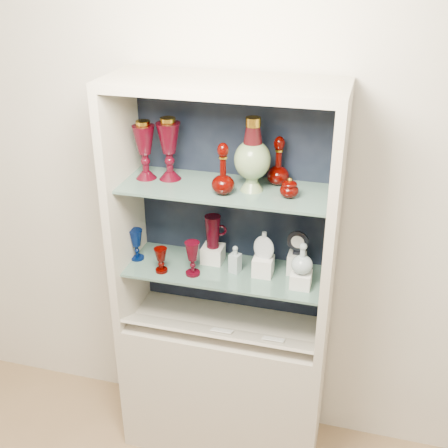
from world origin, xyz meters
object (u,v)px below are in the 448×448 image
(ruby_goblet_small, at_px, (161,260))
(clear_round_decanter, at_px, (302,259))
(lidded_bowl, at_px, (289,187))
(cameo_medallion, at_px, (298,242))
(clear_square_bottle, at_px, (235,259))
(ruby_decanter_a, at_px, (223,166))
(ruby_pitcher, at_px, (213,232))
(cobalt_goblet, at_px, (136,244))
(ruby_decanter_b, at_px, (279,159))
(ruby_goblet_tall, at_px, (192,259))
(flat_flask, at_px, (264,245))
(pedestal_lamp_left, at_px, (145,150))
(enamel_urn, at_px, (252,155))
(pedestal_lamp_right, at_px, (169,149))

(ruby_goblet_small, distance_m, clear_round_decanter, 0.65)
(lidded_bowl, height_order, cameo_medallion, lidded_bowl)
(lidded_bowl, height_order, clear_square_bottle, lidded_bowl)
(ruby_decanter_a, distance_m, clear_round_decanter, 0.54)
(lidded_bowl, xyz_separation_m, ruby_pitcher, (-0.36, 0.10, -0.31))
(lidded_bowl, xyz_separation_m, clear_square_bottle, (-0.24, 0.03, -0.40))
(cobalt_goblet, distance_m, ruby_goblet_small, 0.18)
(ruby_decanter_b, height_order, ruby_goblet_tall, ruby_decanter_b)
(flat_flask, relative_size, cameo_medallion, 1.13)
(ruby_decanter_b, distance_m, cobalt_goblet, 0.81)
(ruby_goblet_small, height_order, flat_flask, flat_flask)
(pedestal_lamp_left, height_order, enamel_urn, enamel_urn)
(ruby_decanter_a, bearing_deg, enamel_urn, 34.73)
(ruby_decanter_a, bearing_deg, flat_flask, 23.93)
(cobalt_goblet, height_order, clear_round_decanter, clear_round_decanter)
(lidded_bowl, relative_size, clear_round_decanter, 0.64)
(enamel_urn, height_order, cameo_medallion, enamel_urn)
(ruby_decanter_a, relative_size, cameo_medallion, 2.13)
(ruby_decanter_b, relative_size, clear_round_decanter, 1.64)
(ruby_decanter_b, xyz_separation_m, ruby_goblet_small, (-0.50, -0.19, -0.48))
(cobalt_goblet, bearing_deg, lidded_bowl, -1.91)
(cameo_medallion, bearing_deg, pedestal_lamp_right, -171.90)
(cobalt_goblet, relative_size, flat_flask, 1.16)
(ruby_decanter_a, xyz_separation_m, ruby_goblet_tall, (-0.14, -0.01, -0.46))
(pedestal_lamp_right, distance_m, ruby_decanter_b, 0.49)
(enamel_urn, relative_size, cobalt_goblet, 2.04)
(ruby_pitcher, bearing_deg, pedestal_lamp_left, 176.62)
(enamel_urn, bearing_deg, clear_square_bottle, -172.67)
(ruby_pitcher, bearing_deg, pedestal_lamp_right, 176.03)
(pedestal_lamp_right, bearing_deg, flat_flask, -3.79)
(pedestal_lamp_right, xyz_separation_m, ruby_decanter_a, (0.28, -0.11, -0.01))
(pedestal_lamp_left, distance_m, flat_flask, 0.68)
(pedestal_lamp_right, relative_size, ruby_decanter_a, 1.11)
(enamel_urn, height_order, ruby_decanter_b, enamel_urn)
(pedestal_lamp_left, xyz_separation_m, cobalt_goblet, (-0.06, -0.02, -0.47))
(clear_square_bottle, height_order, flat_flask, flat_flask)
(cobalt_goblet, bearing_deg, cameo_medallion, 5.27)
(cameo_medallion, bearing_deg, ruby_decanter_a, -151.84)
(pedestal_lamp_left, bearing_deg, cameo_medallion, 3.79)
(ruby_goblet_tall, relative_size, flat_flask, 1.24)
(pedestal_lamp_left, bearing_deg, cobalt_goblet, -159.54)
(pedestal_lamp_right, xyz_separation_m, clear_round_decanter, (0.63, -0.08, -0.42))
(pedestal_lamp_right, relative_size, ruby_pitcher, 1.76)
(ruby_decanter_a, xyz_separation_m, cobalt_goblet, (-0.45, 0.06, -0.47))
(ruby_pitcher, distance_m, flat_flask, 0.26)
(ruby_decanter_a, distance_m, cameo_medallion, 0.52)
(lidded_bowl, height_order, ruby_goblet_small, lidded_bowl)
(flat_flask, bearing_deg, enamel_urn, -170.45)
(cobalt_goblet, relative_size, ruby_pitcher, 0.98)
(pedestal_lamp_right, distance_m, lidded_bowl, 0.57)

